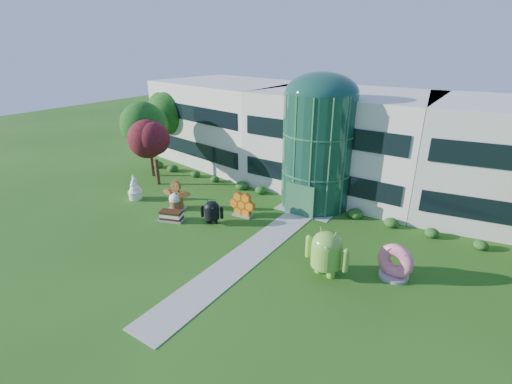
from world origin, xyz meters
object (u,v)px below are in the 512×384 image
Objects in this scene: gingerbread at (176,195)px; android_black at (212,210)px; android_green at (327,250)px; donut at (396,261)px.

android_black is at bearing -16.85° from gingerbread.
gingerbread is (-14.85, 1.91, -0.42)m from android_green.
donut is (3.68, 2.14, -0.58)m from android_green.
donut is (14.20, 0.62, 0.06)m from android_black.
gingerbread is (-18.53, -0.23, 0.16)m from donut.
android_green is 1.57× the size of android_black.
android_black is 0.95× the size of donut.
android_black is (-10.52, 1.52, -0.64)m from android_green.
android_green reaches higher than android_black.
gingerbread is at bearing 151.28° from android_black.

